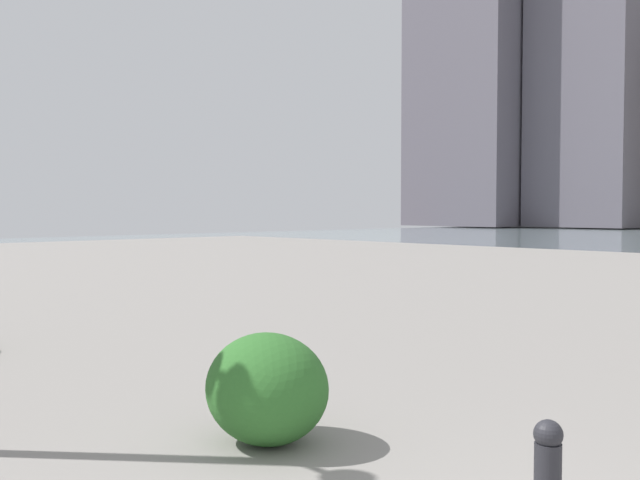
# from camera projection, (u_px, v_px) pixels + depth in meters

# --- Properties ---
(building_annex) EXTENTS (10.24, 13.75, 36.31)m
(building_annex) POSITION_uv_depth(u_px,v_px,m) (604.00, 47.00, 71.62)
(building_annex) COLOR #5B5660
(building_annex) RESTS_ON ground
(building_highrise) EXTENTS (12.03, 13.50, 29.55)m
(building_highrise) POSITION_uv_depth(u_px,v_px,m) (484.00, 90.00, 77.24)
(building_highrise) COLOR #5B5660
(building_highrise) RESTS_ON ground
(shrub_low) EXTENTS (0.93, 0.83, 0.79)m
(shrub_low) POSITION_uv_depth(u_px,v_px,m) (267.00, 388.00, 5.00)
(shrub_low) COLOR #2D6628
(shrub_low) RESTS_ON ground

